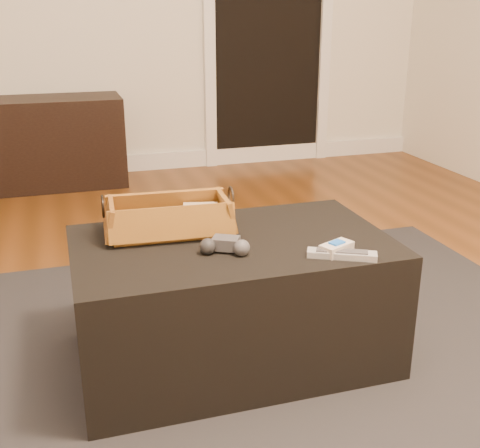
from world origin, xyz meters
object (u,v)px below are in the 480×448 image
object	(u,v)px
game_controller	(225,246)
silver_remote	(342,254)
ottoman	(232,300)
tv_remote	(164,228)
cream_gadget	(337,248)
media_cabinet	(7,145)
wicker_basket	(169,219)

from	to	relation	value
game_controller	silver_remote	size ratio (longest dim) A/B	0.78
ottoman	game_controller	size ratio (longest dim) A/B	6.30
silver_remote	tv_remote	bearing A→B (deg)	144.26
tv_remote	game_controller	xyz separation A→B (m)	(0.15, -0.20, -0.00)
game_controller	silver_remote	bearing A→B (deg)	-22.77
tv_remote	game_controller	world-z (taller)	game_controller
cream_gadget	game_controller	bearing A→B (deg)	162.41
media_cabinet	wicker_basket	xyz separation A→B (m)	(0.64, -2.29, 0.19)
silver_remote	wicker_basket	bearing A→B (deg)	141.81
media_cabinet	cream_gadget	xyz separation A→B (m)	(1.08, -2.60, 0.16)
ottoman	tv_remote	bearing A→B (deg)	151.55
ottoman	game_controller	bearing A→B (deg)	-117.57
media_cabinet	ottoman	xyz separation A→B (m)	(0.81, -2.41, -0.07)
wicker_basket	ottoman	bearing A→B (deg)	-34.58
game_controller	ottoman	bearing A→B (deg)	62.43
ottoman	tv_remote	distance (m)	0.33
ottoman	cream_gadget	bearing A→B (deg)	-36.17
media_cabinet	ottoman	bearing A→B (deg)	-71.30
media_cabinet	silver_remote	bearing A→B (deg)	-67.64
media_cabinet	silver_remote	xyz separation A→B (m)	(1.08, -2.64, 0.15)
ottoman	tv_remote	size ratio (longest dim) A/B	4.58
silver_remote	cream_gadget	world-z (taller)	cream_gadget
ottoman	silver_remote	size ratio (longest dim) A/B	4.94
ottoman	silver_remote	world-z (taller)	silver_remote
game_controller	cream_gadget	bearing A→B (deg)	-17.59
ottoman	tv_remote	xyz separation A→B (m)	(-0.20, 0.11, 0.24)
media_cabinet	tv_remote	bearing A→B (deg)	-75.00
media_cabinet	wicker_basket	bearing A→B (deg)	-74.40
wicker_basket	game_controller	world-z (taller)	wicker_basket
ottoman	game_controller	world-z (taller)	game_controller
ottoman	silver_remote	bearing A→B (deg)	-40.39
ottoman	wicker_basket	bearing A→B (deg)	145.42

